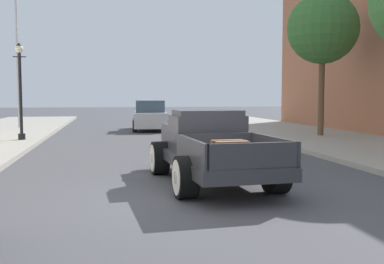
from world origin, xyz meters
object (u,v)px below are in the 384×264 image
object	(u,v)px
car_background_silver	(150,116)
street_tree_second	(323,29)
hotrod_truck_gunmetal	(208,147)
street_lamp_far	(20,84)
flagpole	(21,25)

from	to	relation	value
car_background_silver	street_tree_second	distance (m)	10.27
hotrod_truck_gunmetal	car_background_silver	xyz separation A→B (m)	(0.10, 15.29, 0.01)
street_lamp_far	flagpole	xyz separation A→B (m)	(-1.23, 7.48, 3.39)
hotrod_truck_gunmetal	street_tree_second	xyz separation A→B (m)	(7.13, 9.01, 4.08)
hotrod_truck_gunmetal	street_tree_second	distance (m)	12.19
street_lamp_far	street_tree_second	distance (m)	12.96
car_background_silver	street_lamp_far	bearing A→B (deg)	-133.33
car_background_silver	street_tree_second	world-z (taller)	street_tree_second
car_background_silver	street_lamp_far	size ratio (longest dim) A/B	1.15
flagpole	street_tree_second	distance (m)	15.98
hotrod_truck_gunmetal	flagpole	xyz separation A→B (m)	(-6.83, 16.74, 5.02)
hotrod_truck_gunmetal	flagpole	world-z (taller)	flagpole
street_tree_second	hotrod_truck_gunmetal	bearing A→B (deg)	-128.36
car_background_silver	flagpole	size ratio (longest dim) A/B	0.48
hotrod_truck_gunmetal	car_background_silver	size ratio (longest dim) A/B	1.14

